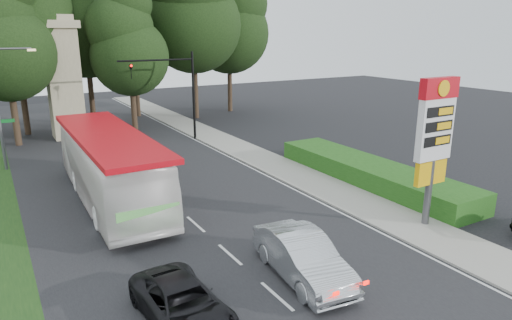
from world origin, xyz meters
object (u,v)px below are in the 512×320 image
gas_station_pylon (435,132)px  sedan_silver (303,257)px  traffic_signal_mast (178,84)px  monument (63,77)px  streetlight_signs (0,102)px  suv_charcoal (182,304)px  transit_bus (110,167)px

gas_station_pylon → sedan_silver: gas_station_pylon is taller
traffic_signal_mast → monument: (-7.68, 6.00, 0.43)m
streetlight_signs → monument: monument is taller
monument → suv_charcoal: monument is taller
sedan_silver → streetlight_signs: bearing=118.5°
transit_bus → gas_station_pylon: bearing=-41.2°
transit_bus → sedan_silver: bearing=-69.6°
traffic_signal_mast → suv_charcoal: bearing=-111.1°
gas_station_pylon → transit_bus: size_ratio=0.51×
sedan_silver → suv_charcoal: size_ratio=1.10×
traffic_signal_mast → transit_bus: bearing=-126.1°
monument → sedan_silver: bearing=-83.1°
streetlight_signs → sedan_silver: 22.85m
sedan_silver → transit_bus: bearing=115.8°
streetlight_signs → suv_charcoal: (3.71, -21.22, -3.80)m
transit_bus → sedan_silver: transit_bus is taller
monument → transit_bus: (-0.57, -17.30, -3.25)m
streetlight_signs → monument: (4.99, 7.99, 0.67)m
traffic_signal_mast → streetlight_signs: 12.83m
traffic_signal_mast → suv_charcoal: traffic_signal_mast is taller
gas_station_pylon → transit_bus: gas_station_pylon is taller
monument → traffic_signal_mast: bearing=-38.0°
gas_station_pylon → transit_bus: (-11.77, 10.71, -2.59)m
monument → suv_charcoal: 29.58m
gas_station_pylon → streetlight_signs: (-16.19, 20.01, -0.01)m
streetlight_signs → monument: bearing=58.0°
gas_station_pylon → suv_charcoal: size_ratio=1.48×
streetlight_signs → suv_charcoal: bearing=-80.1°
gas_station_pylon → streetlight_signs: bearing=129.0°
streetlight_signs → sedan_silver: (8.49, -20.90, -3.60)m
sedan_silver → suv_charcoal: (-4.78, -0.32, -0.20)m
streetlight_signs → monument: size_ratio=0.80×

